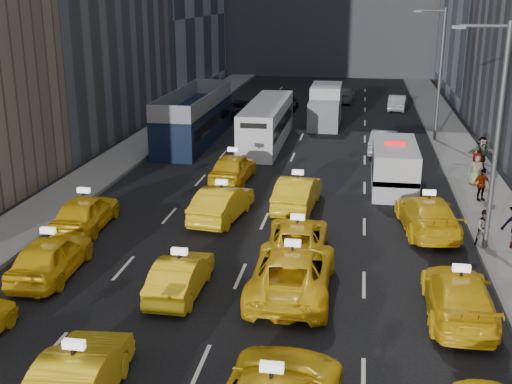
# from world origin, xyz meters

# --- Properties ---
(sidewalk_west) EXTENTS (3.00, 90.00, 0.15)m
(sidewalk_west) POSITION_xyz_m (-10.50, 25.00, 0.07)
(sidewalk_west) COLOR gray
(sidewalk_west) RESTS_ON ground
(sidewalk_east) EXTENTS (3.00, 90.00, 0.15)m
(sidewalk_east) POSITION_xyz_m (10.50, 25.00, 0.07)
(sidewalk_east) COLOR gray
(sidewalk_east) RESTS_ON ground
(curb_west) EXTENTS (0.15, 90.00, 0.18)m
(curb_west) POSITION_xyz_m (-9.05, 25.00, 0.09)
(curb_west) COLOR slate
(curb_west) RESTS_ON ground
(curb_east) EXTENTS (0.15, 90.00, 0.18)m
(curb_east) POSITION_xyz_m (9.05, 25.00, 0.09)
(curb_east) COLOR slate
(curb_east) RESTS_ON ground
(streetlight_near) EXTENTS (2.15, 0.22, 9.00)m
(streetlight_near) POSITION_xyz_m (9.18, 12.00, 4.92)
(streetlight_near) COLOR #595B60
(streetlight_near) RESTS_ON ground
(streetlight_far) EXTENTS (2.15, 0.22, 9.00)m
(streetlight_far) POSITION_xyz_m (9.18, 32.00, 4.92)
(streetlight_far) COLOR #595B60
(streetlight_far) RESTS_ON ground
(taxi_5) EXTENTS (2.10, 4.92, 1.58)m
(taxi_5) POSITION_xyz_m (-2.55, -0.33, 0.79)
(taxi_5) COLOR yellow
(taxi_5) RESTS_ON ground
(taxi_8) EXTENTS (2.07, 4.67, 1.56)m
(taxi_8) POSITION_xyz_m (-6.83, 6.90, 0.78)
(taxi_8) COLOR yellow
(taxi_8) RESTS_ON ground
(taxi_9) EXTENTS (1.48, 4.14, 1.36)m
(taxi_9) POSITION_xyz_m (-1.76, 6.25, 0.68)
(taxi_9) COLOR yellow
(taxi_9) RESTS_ON ground
(taxi_10) EXTENTS (2.71, 5.88, 1.63)m
(taxi_10) POSITION_xyz_m (2.02, 6.96, 0.82)
(taxi_10) COLOR yellow
(taxi_10) RESTS_ON ground
(taxi_11) EXTENTS (2.11, 5.10, 1.48)m
(taxi_11) POSITION_xyz_m (7.45, 6.10, 0.74)
(taxi_11) COLOR yellow
(taxi_11) RESTS_ON ground
(taxi_12) EXTENTS (2.04, 4.67, 1.56)m
(taxi_12) POSITION_xyz_m (-7.60, 11.74, 0.78)
(taxi_12) COLOR yellow
(taxi_12) RESTS_ON ground
(taxi_13) EXTENTS (2.28, 4.91, 1.56)m
(taxi_13) POSITION_xyz_m (-1.96, 13.94, 0.78)
(taxi_13) COLOR yellow
(taxi_13) RESTS_ON ground
(taxi_14) EXTENTS (2.54, 5.13, 1.40)m
(taxi_14) POSITION_xyz_m (1.87, 10.27, 0.70)
(taxi_14) COLOR yellow
(taxi_14) RESTS_ON ground
(taxi_15) EXTENTS (2.75, 5.57, 1.56)m
(taxi_15) POSITION_xyz_m (7.17, 13.85, 0.78)
(taxi_15) COLOR yellow
(taxi_15) RESTS_ON ground
(taxi_16) EXTENTS (2.13, 4.76, 1.59)m
(taxi_16) POSITION_xyz_m (-2.66, 20.05, 0.80)
(taxi_16) COLOR yellow
(taxi_16) RESTS_ON ground
(taxi_17) EXTENTS (2.06, 4.94, 1.59)m
(taxi_17) POSITION_xyz_m (1.29, 16.04, 0.79)
(taxi_17) COLOR yellow
(taxi_17) RESTS_ON ground
(nypd_van) EXTENTS (2.41, 5.96, 2.54)m
(nypd_van) POSITION_xyz_m (5.99, 20.23, 1.15)
(nypd_van) COLOR silver
(nypd_van) RESTS_ON ground
(double_decker) EXTENTS (3.66, 12.22, 3.51)m
(double_decker) POSITION_xyz_m (-7.18, 29.24, 1.74)
(double_decker) COLOR black
(double_decker) RESTS_ON ground
(city_bus) EXTENTS (3.17, 11.26, 2.87)m
(city_bus) POSITION_xyz_m (-2.16, 29.43, 1.42)
(city_bus) COLOR silver
(city_bus) RESTS_ON ground
(box_truck) EXTENTS (2.55, 6.75, 3.05)m
(box_truck) POSITION_xyz_m (1.39, 36.57, 1.50)
(box_truck) COLOR silver
(box_truck) RESTS_ON ground
(misc_car_0) EXTENTS (2.17, 4.69, 1.49)m
(misc_car_0) POSITION_xyz_m (5.72, 28.20, 0.74)
(misc_car_0) COLOR #9EA0A6
(misc_car_0) RESTS_ON ground
(misc_car_1) EXTENTS (2.64, 5.09, 1.37)m
(misc_car_1) POSITION_xyz_m (-5.81, 39.28, 0.69)
(misc_car_1) COLOR black
(misc_car_1) RESTS_ON ground
(misc_car_2) EXTENTS (2.18, 4.73, 1.34)m
(misc_car_2) POSITION_xyz_m (2.47, 47.77, 0.67)
(misc_car_2) COLOR gray
(misc_car_2) RESTS_ON ground
(misc_car_3) EXTENTS (1.62, 3.94, 1.34)m
(misc_car_3) POSITION_xyz_m (-2.23, 42.71, 0.67)
(misc_car_3) COLOR black
(misc_car_3) RESTS_ON ground
(misc_car_4) EXTENTS (1.87, 4.25, 1.36)m
(misc_car_4) POSITION_xyz_m (7.29, 44.38, 0.68)
(misc_car_4) COLOR #929499
(misc_car_4) RESTS_ON ground
(pedestrian_1) EXTENTS (0.77, 0.46, 1.52)m
(pedestrian_1) POSITION_xyz_m (9.24, 12.11, 0.91)
(pedestrian_1) COLOR gray
(pedestrian_1) RESTS_ON sidewalk_east
(pedestrian_3) EXTENTS (1.04, 0.78, 1.61)m
(pedestrian_3) POSITION_xyz_m (10.12, 18.26, 0.96)
(pedestrian_3) COLOR gray
(pedestrian_3) RESTS_ON sidewalk_east
(pedestrian_4) EXTENTS (0.93, 0.62, 1.75)m
(pedestrian_4) POSITION_xyz_m (10.29, 21.06, 1.02)
(pedestrian_4) COLOR gray
(pedestrian_4) RESTS_ON sidewalk_east
(pedestrian_5) EXTENTS (1.86, 0.96, 1.92)m
(pedestrian_5) POSITION_xyz_m (11.11, 24.33, 1.11)
(pedestrian_5) COLOR gray
(pedestrian_5) RESTS_ON sidewalk_east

